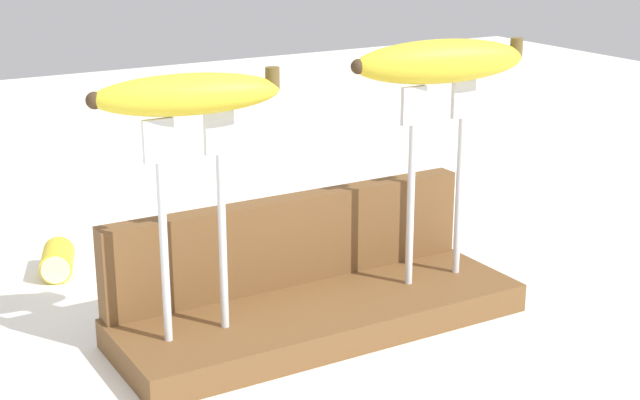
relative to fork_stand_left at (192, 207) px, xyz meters
The scene contains 8 objects.
ground_plane 0.19m from the fork_stand_left, ahead, with size 3.00×3.00×0.00m, color white.
wooden_board 0.18m from the fork_stand_left, ahead, with size 0.39×0.14×0.03m, color brown.
board_backstop 0.16m from the fork_stand_left, 25.98° to the left, with size 0.38×0.02×0.09m, color brown.
fork_stand_left is the anchor object (origin of this frame).
fork_stand_right 0.25m from the fork_stand_left, ahead, with size 0.08×0.01×0.20m.
banana_raised_left 0.10m from the fork_stand_left, 169.19° to the left, with size 0.16×0.07×0.04m.
banana_raised_right 0.27m from the fork_stand_left, ahead, with size 0.18×0.07×0.04m.
banana_chunk_near 0.30m from the fork_stand_left, 100.48° to the left, with size 0.05×0.07×0.03m.
Camera 1 is at (-0.42, -0.72, 0.39)m, focal length 53.75 mm.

